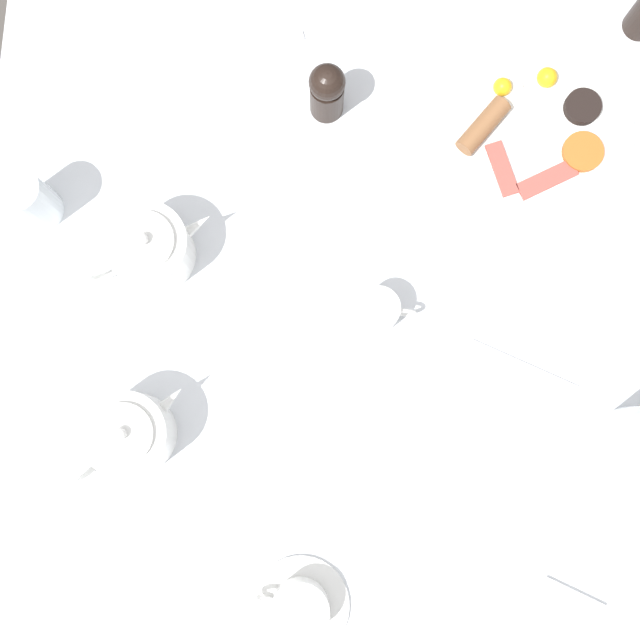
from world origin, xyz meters
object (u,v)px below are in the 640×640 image
(teapot_near, at_px, (150,249))
(napkin_folded, at_px, (557,637))
(creamer_jug, at_px, (378,311))
(knife_by_plate, at_px, (238,51))
(fork_by_plate, at_px, (524,367))
(water_glass_short, at_px, (29,199))
(pepper_grinder, at_px, (327,91))
(teapot_far, at_px, (129,435))
(teacup_with_saucer_left, at_px, (298,608))
(breakfast_plate, at_px, (532,128))

(teapot_near, xyz_separation_m, napkin_folded, (0.62, -0.51, -0.05))
(creamer_jug, height_order, knife_by_plate, creamer_jug)
(napkin_folded, relative_size, fork_by_plate, 0.99)
(fork_by_plate, xyz_separation_m, knife_by_plate, (-0.46, 0.46, 0.00))
(water_glass_short, distance_m, knife_by_plate, 0.39)
(pepper_grinder, bearing_deg, teapot_far, -115.38)
(pepper_grinder, bearing_deg, teapot_near, -134.10)
(teapot_near, relative_size, knife_by_plate, 0.92)
(teacup_with_saucer_left, xyz_separation_m, knife_by_plate, (-0.15, 0.83, -0.02))
(water_glass_short, relative_size, pepper_grinder, 0.97)
(teapot_near, distance_m, teapot_far, 0.27)
(teapot_near, distance_m, knife_by_plate, 0.35)
(teapot_near, height_order, water_glass_short, same)
(teapot_near, xyz_separation_m, pepper_grinder, (0.24, 0.25, 0.01))
(pepper_grinder, bearing_deg, breakfast_plate, -2.62)
(teapot_far, height_order, pepper_grinder, pepper_grinder)
(teapot_far, relative_size, teacup_with_saucer_left, 1.14)
(teapot_near, xyz_separation_m, teacup_with_saucer_left, (0.25, -0.50, -0.03))
(creamer_jug, distance_m, fork_by_plate, 0.23)
(teapot_near, relative_size, teacup_with_saucer_left, 1.34)
(breakfast_plate, xyz_separation_m, teapot_far, (-0.56, -0.50, 0.04))
(water_glass_short, bearing_deg, fork_by_plate, -14.36)
(teapot_far, relative_size, water_glass_short, 1.29)
(breakfast_plate, bearing_deg, teapot_near, -157.18)
(teapot_near, relative_size, fork_by_plate, 1.13)
(teapot_far, relative_size, creamer_jug, 1.78)
(teacup_with_saucer_left, bearing_deg, breakfast_plate, 67.21)
(teapot_near, bearing_deg, water_glass_short, 132.41)
(fork_by_plate, bearing_deg, creamer_jug, 163.74)
(fork_by_plate, height_order, knife_by_plate, same)
(creamer_jug, relative_size, knife_by_plate, 0.44)
(breakfast_plate, xyz_separation_m, pepper_grinder, (-0.32, 0.01, 0.06))
(breakfast_plate, relative_size, teapot_far, 1.92)
(breakfast_plate, height_order, water_glass_short, water_glass_short)
(teapot_far, bearing_deg, napkin_folded, -65.18)
(breakfast_plate, xyz_separation_m, creamer_jug, (-0.22, -0.30, 0.02))
(breakfast_plate, relative_size, teapot_near, 1.64)
(napkin_folded, relative_size, knife_by_plate, 0.81)
(teapot_far, distance_m, water_glass_short, 0.37)
(pepper_grinder, height_order, knife_by_plate, pepper_grinder)
(teapot_near, bearing_deg, teacup_with_saucer_left, -92.68)
(breakfast_plate, height_order, knife_by_plate, breakfast_plate)
(napkin_folded, bearing_deg, pepper_grinder, 116.53)
(teapot_far, relative_size, napkin_folded, 0.97)
(knife_by_plate, bearing_deg, fork_by_plate, -44.84)
(teapot_far, xyz_separation_m, napkin_folded, (0.63, -0.25, -0.05))
(water_glass_short, height_order, pepper_grinder, pepper_grinder)
(teacup_with_saucer_left, bearing_deg, water_glass_short, 127.83)
(napkin_folded, bearing_deg, teacup_with_saucer_left, 177.13)
(teapot_near, distance_m, napkin_folded, 0.81)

